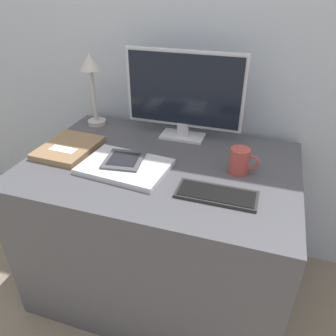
# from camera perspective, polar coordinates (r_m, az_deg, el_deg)

# --- Properties ---
(ground_plane) EXTENTS (10.00, 10.00, 0.00)m
(ground_plane) POSITION_cam_1_polar(r_m,az_deg,el_deg) (1.73, -2.71, -22.20)
(ground_plane) COLOR gray
(wall_back) EXTENTS (3.60, 0.05, 2.40)m
(wall_back) POSITION_cam_1_polar(r_m,az_deg,el_deg) (1.60, 4.05, 24.24)
(wall_back) COLOR #B2BCC6
(wall_back) RESTS_ON ground_plane
(desk) EXTENTS (1.12, 0.75, 0.71)m
(desk) POSITION_cam_1_polar(r_m,az_deg,el_deg) (1.56, -1.23, -10.50)
(desk) COLOR #4C4C51
(desk) RESTS_ON ground_plane
(monitor) EXTENTS (0.54, 0.11, 0.40)m
(monitor) POSITION_cam_1_polar(r_m,az_deg,el_deg) (1.49, 2.77, 12.66)
(monitor) COLOR silver
(monitor) RESTS_ON desk
(keyboard) EXTENTS (0.29, 0.12, 0.01)m
(keyboard) POSITION_cam_1_polar(r_m,az_deg,el_deg) (1.17, 8.47, -4.56)
(keyboard) COLOR #282828
(keyboard) RESTS_ON desk
(laptop) EXTENTS (0.36, 0.27, 0.02)m
(laptop) POSITION_cam_1_polar(r_m,az_deg,el_deg) (1.32, -7.48, 0.24)
(laptop) COLOR #BCBCC1
(laptop) RESTS_ON desk
(ereader) EXTENTS (0.17, 0.18, 0.01)m
(ereader) POSITION_cam_1_polar(r_m,az_deg,el_deg) (1.33, -7.72, 1.41)
(ereader) COLOR #4C4C51
(ereader) RESTS_ON laptop
(desk_lamp) EXTENTS (0.10, 0.10, 0.35)m
(desk_lamp) POSITION_cam_1_polar(r_m,az_deg,el_deg) (1.67, -13.19, 15.31)
(desk_lamp) COLOR #BCB7AD
(desk_lamp) RESTS_ON desk
(notebook) EXTENTS (0.23, 0.28, 0.03)m
(notebook) POSITION_cam_1_polar(r_m,az_deg,el_deg) (1.51, -16.90, 3.38)
(notebook) COLOR #93704C
(notebook) RESTS_ON desk
(coffee_mug) EXTENTS (0.11, 0.08, 0.10)m
(coffee_mug) POSITION_cam_1_polar(r_m,az_deg,el_deg) (1.29, 12.43, 1.22)
(coffee_mug) COLOR #B7473D
(coffee_mug) RESTS_ON desk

